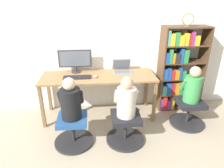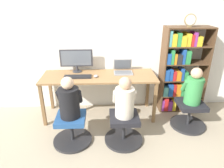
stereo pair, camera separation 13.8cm
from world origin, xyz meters
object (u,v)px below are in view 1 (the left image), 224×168
person_at_monitor (71,101)px  desk_clock (188,20)px  office_chair_left (73,130)px  person_near_shelf (193,86)px  office_chair_right (125,128)px  person_at_laptop (126,99)px  keyboard (77,77)px  bookshelf (177,69)px  desktop_monitor (75,60)px  laptop (122,70)px  office_chair_side (188,113)px

person_at_monitor → desk_clock: bearing=22.8°
office_chair_left → person_near_shelf: (1.90, 0.31, 0.49)m
person_at_monitor → office_chair_right: bearing=-1.8°
person_at_laptop → desk_clock: bearing=36.1°
keyboard → bookshelf: bookshelf is taller
desktop_monitor → laptop: 0.84m
keyboard → office_chair_left: bearing=-94.6°
desk_clock → office_chair_side: 1.54m
desktop_monitor → office_chair_right: 1.45m
office_chair_right → office_chair_side: same height
office_chair_left → person_near_shelf: bearing=9.4°
bookshelf → desk_clock: desk_clock is taller
person_at_monitor → person_at_laptop: (0.77, -0.02, -0.00)m
desk_clock → person_at_laptop: bearing=-143.9°
office_chair_side → keyboard: bearing=169.3°
keyboard → person_at_monitor: person_at_monitor is taller
person_at_laptop → person_near_shelf: (1.12, 0.33, 0.00)m
bookshelf → person_near_shelf: bearing=-84.8°
person_at_monitor → desk_clock: 2.26m
office_chair_side → desktop_monitor: bearing=161.7°
office_chair_right → office_chair_left: bearing=178.5°
laptop → person_at_laptop: size_ratio=0.54×
desktop_monitor → office_chair_right: size_ratio=0.99×
laptop → office_chair_right: laptop is taller
office_chair_left → office_chair_side: same height
person_at_laptop → desk_clock: desk_clock is taller
desktop_monitor → office_chair_right: desktop_monitor is taller
office_chair_left → bookshelf: size_ratio=0.37×
office_chair_left → office_chair_side: bearing=9.3°
laptop → keyboard: laptop is taller
desk_clock → office_chair_side: size_ratio=0.37×
office_chair_left → desk_clock: bearing=22.9°
desktop_monitor → person_at_laptop: bearing=-51.4°
desk_clock → person_near_shelf: desk_clock is taller
laptop → desk_clock: (1.05, -0.06, 0.84)m
laptop → office_chair_right: bearing=-93.8°
keyboard → person_near_shelf: person_near_shelf is taller
office_chair_right → office_chair_side: bearing=16.4°
laptop → desk_clock: size_ratio=1.53×
person_near_shelf → person_at_laptop: bearing=-163.7°
person_near_shelf → bookshelf: bearing=95.2°
office_chair_left → office_chair_side: 1.92m
person_at_monitor → person_at_laptop: 0.77m
bookshelf → person_near_shelf: 0.57m
person_at_monitor → person_at_laptop: size_ratio=1.01×
desk_clock → desktop_monitor: bearing=175.7°
person_at_laptop → office_chair_side: bearing=16.2°
laptop → desk_clock: desk_clock is taller
desk_clock → person_near_shelf: 1.08m
desktop_monitor → person_at_laptop: size_ratio=0.96×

